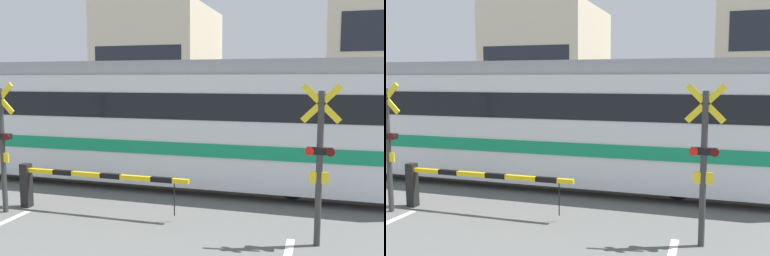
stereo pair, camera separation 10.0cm
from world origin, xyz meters
The scene contains 9 objects.
rail_track_near centered at (0.00, 9.49, 0.04)m, with size 50.00×0.10×0.08m.
rail_track_far centered at (0.00, 10.93, 0.04)m, with size 50.00×0.10×0.08m.
commuter_train centered at (-2.51, 10.21, 1.80)m, with size 16.72×2.73×3.36m.
crossing_barrier_near centered at (-1.99, 7.08, 0.69)m, with size 3.96×0.20×1.00m.
crossing_barrier_far centered at (1.99, 12.80, 0.69)m, with size 3.96×0.20×1.00m.
crossing_signal_left centered at (-3.27, 6.62, 1.55)m, with size 0.68×0.15×2.82m.
crossing_signal_right centered at (3.27, 6.62, 1.55)m, with size 0.68×0.15×2.82m.
pedestrian centered at (-0.18, 15.40, 0.88)m, with size 0.38×0.22×1.54m.
building_left_of_street centered at (-6.46, 24.61, 3.62)m, with size 6.07×7.58×7.24m.
Camera 2 is at (3.37, -0.86, 2.90)m, focal length 40.00 mm.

